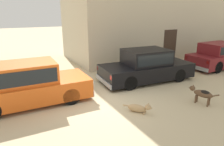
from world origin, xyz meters
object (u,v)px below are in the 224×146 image
(parked_sedan_nearest, at_px, (29,84))
(stray_dog_tan, at_px, (202,93))
(stray_dog_spotted, at_px, (139,108))
(parked_sedan_third, at_px, (220,55))
(parked_sedan_second, at_px, (146,65))

(parked_sedan_nearest, bearing_deg, stray_dog_tan, -27.89)
(parked_sedan_nearest, height_order, stray_dog_spotted, parked_sedan_nearest)
(parked_sedan_third, xyz_separation_m, stray_dog_tan, (-5.26, -2.97, -0.33))
(parked_sedan_nearest, xyz_separation_m, parked_sedan_second, (5.29, 0.04, 0.00))
(parked_sedan_nearest, distance_m, parked_sedan_third, 10.70)
(stray_dog_spotted, bearing_deg, parked_sedan_third, 69.26)
(parked_sedan_nearest, relative_size, stray_dog_spotted, 5.15)
(parked_sedan_third, relative_size, stray_dog_spotted, 5.16)
(parked_sedan_nearest, distance_m, stray_dog_spotted, 4.00)
(parked_sedan_second, height_order, parked_sedan_third, parked_sedan_second)
(parked_sedan_second, bearing_deg, parked_sedan_third, 3.35)
(stray_dog_spotted, height_order, stray_dog_tan, stray_dog_tan)
(parked_sedan_nearest, distance_m, stray_dog_tan, 6.23)
(parked_sedan_nearest, height_order, parked_sedan_third, parked_sedan_nearest)
(stray_dog_spotted, relative_size, stray_dog_tan, 0.80)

